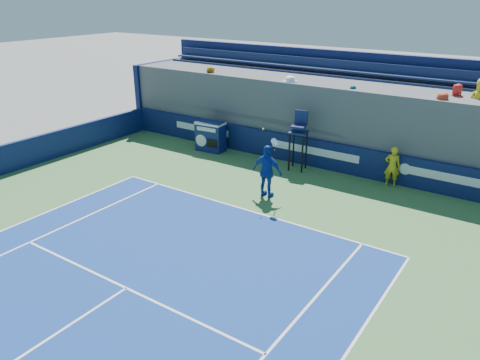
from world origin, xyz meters
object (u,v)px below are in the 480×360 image
Objects in this scene: match_clock at (210,135)px; tennis_player at (267,171)px; umpire_chair at (299,134)px; ball_person at (392,166)px.

tennis_player is (4.91, -3.04, 0.24)m from match_clock.
tennis_player reaches higher than umpire_chair.
tennis_player reaches higher than ball_person.
umpire_chair is (4.51, 0.09, 0.79)m from match_clock.
umpire_chair is at bearing 97.27° from tennis_player.
umpire_chair is 0.96× the size of tennis_player.
match_clock is 0.56× the size of umpire_chair.
ball_person is 3.89m from umpire_chair.
ball_person is at bearing 5.80° from umpire_chair.
match_clock is 0.54× the size of tennis_player.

